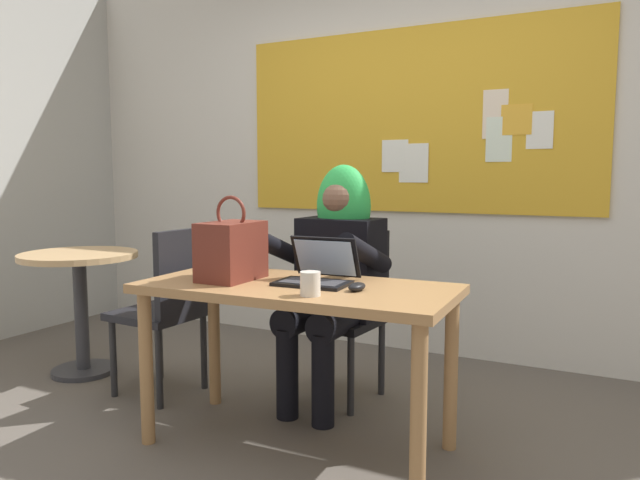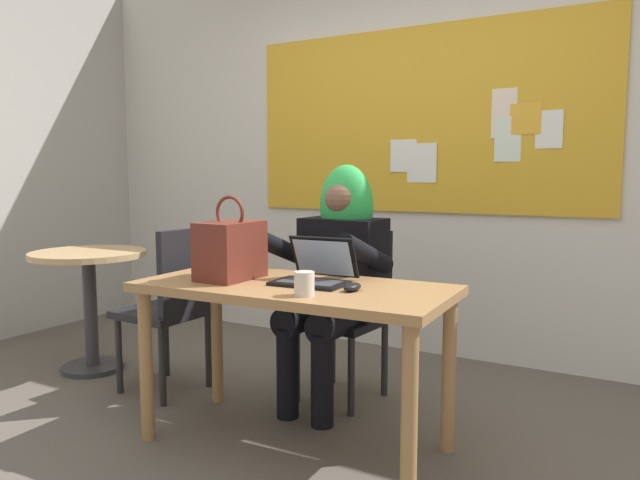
% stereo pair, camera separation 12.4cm
% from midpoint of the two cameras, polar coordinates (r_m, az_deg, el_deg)
% --- Properties ---
extents(ground_plane, '(24.00, 24.00, 0.00)m').
position_cam_midpoint_polar(ground_plane, '(2.71, -5.65, -19.92)').
color(ground_plane, '#5B544C').
extents(wall_back_bulletin, '(5.53, 1.83, 2.79)m').
position_cam_midpoint_polar(wall_back_bulletin, '(4.05, 8.03, 9.23)').
color(wall_back_bulletin, silver).
rests_on(wall_back_bulletin, ground).
extents(desk_main, '(1.38, 0.69, 0.73)m').
position_cam_midpoint_polar(desk_main, '(2.59, -3.63, -6.45)').
color(desk_main, '#A37547').
rests_on(desk_main, ground).
extents(chair_at_desk, '(0.46, 0.46, 0.90)m').
position_cam_midpoint_polar(chair_at_desk, '(3.23, 1.47, -6.09)').
color(chair_at_desk, black).
rests_on(chair_at_desk, ground).
extents(person_costumed, '(0.60, 0.62, 1.25)m').
position_cam_midpoint_polar(person_costumed, '(3.08, 0.28, -2.32)').
color(person_costumed, black).
rests_on(person_costumed, ground).
extents(laptop, '(0.32, 0.30, 0.20)m').
position_cam_midpoint_polar(laptop, '(2.59, -1.61, -3.16)').
color(laptop, black).
rests_on(laptop, desk_main).
extents(computer_mouse, '(0.06, 0.11, 0.03)m').
position_cam_midpoint_polar(computer_mouse, '(2.42, 2.09, -4.51)').
color(computer_mouse, black).
rests_on(computer_mouse, desk_main).
extents(handbag, '(0.20, 0.30, 0.38)m').
position_cam_midpoint_polar(handbag, '(2.69, -9.81, -0.96)').
color(handbag, maroon).
rests_on(handbag, desk_main).
extents(coffee_mug, '(0.08, 0.08, 0.09)m').
position_cam_midpoint_polar(coffee_mug, '(2.31, -2.48, -4.22)').
color(coffee_mug, silver).
rests_on(coffee_mug, desk_main).
extents(side_table_round, '(0.68, 0.68, 0.74)m').
position_cam_midpoint_polar(side_table_round, '(3.85, -22.91, -4.06)').
color(side_table_round, tan).
rests_on(side_table_round, ground).
extents(chair_spare_by_window, '(0.44, 0.44, 0.91)m').
position_cam_midpoint_polar(chair_spare_by_window, '(3.32, -15.38, -5.78)').
color(chair_spare_by_window, black).
rests_on(chair_spare_by_window, ground).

